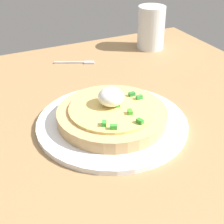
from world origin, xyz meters
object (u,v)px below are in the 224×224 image
pizza (112,113)px  cup_near (151,28)px  plate (112,123)px  fork (78,63)px

pizza → cup_near: bearing=138.8°
plate → pizza: bearing=156.1°
pizza → cup_near: 44.12cm
pizza → cup_near: (-33.11, 28.97, 3.36)cm
fork → cup_near: bearing=29.1°
plate → cup_near: bearing=138.9°
fork → pizza: bearing=-73.7°
plate → pizza: size_ratio=1.38×
plate → pizza: pizza is taller
cup_near → plate: bearing=-41.1°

